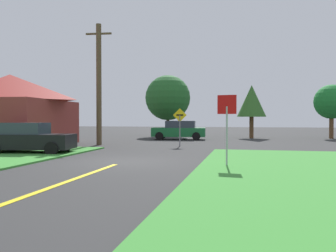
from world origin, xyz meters
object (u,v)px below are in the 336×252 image
oak_tree_left (332,102)px  oak_tree_right (168,98)px  parked_car_near_building (28,138)px  pine_tree_center (252,101)px  stop_sign (227,117)px  car_approaching_junction (179,130)px  barn (10,110)px  utility_pole_mid (99,83)px  direction_sign (180,123)px

oak_tree_left → oak_tree_right: (-15.29, 0.54, 0.59)m
parked_car_near_building → pine_tree_center: bearing=48.4°
pine_tree_center → stop_sign: bearing=-93.4°
car_approaching_junction → oak_tree_left: bearing=-166.8°
parked_car_near_building → oak_tree_right: size_ratio=0.75×
parked_car_near_building → oak_tree_left: size_ratio=0.94×
pine_tree_center → barn: 20.40m
parked_car_near_building → pine_tree_center: size_ratio=0.94×
utility_pole_mid → direction_sign: size_ratio=3.32×
stop_sign → direction_sign: size_ratio=1.09×
oak_tree_right → car_approaching_junction: bearing=-67.0°
car_approaching_junction → oak_tree_left: oak_tree_left is taller
utility_pole_mid → stop_sign: bearing=-45.7°
direction_sign → oak_tree_right: (-3.47, 12.12, 2.35)m
barn → oak_tree_left: bearing=30.1°
stop_sign → utility_pole_mid: bearing=-37.5°
barn → pine_tree_center: bearing=37.9°
utility_pole_mid → direction_sign: 6.29m
stop_sign → direction_sign: bearing=-61.3°
oak_tree_left → oak_tree_right: oak_tree_right is taller
parked_car_near_building → utility_pole_mid: bearing=72.2°
parked_car_near_building → stop_sign: bearing=-23.5°
car_approaching_junction → pine_tree_center: (6.15, 3.42, 2.60)m
oak_tree_left → parked_car_near_building: bearing=-136.0°
car_approaching_junction → utility_pole_mid: utility_pole_mid is taller
car_approaching_junction → direction_sign: direction_sign is taller
direction_sign → pine_tree_center: bearing=66.0°
utility_pole_mid → barn: utility_pole_mid is taller
pine_tree_center → oak_tree_right: size_ratio=0.79×
oak_tree_left → direction_sign: bearing=-135.6°
direction_sign → utility_pole_mid: bearing=-179.8°
stop_sign → car_approaching_junction: (-4.94, 16.71, -1.11)m
pine_tree_center → oak_tree_left: bearing=7.4°
direction_sign → oak_tree_left: oak_tree_left is taller
stop_sign → direction_sign: 10.12m
parked_car_near_building → utility_pole_mid: 7.41m
parked_car_near_building → utility_pole_mid: utility_pole_mid is taller
oak_tree_left → barn: (-23.14, -13.42, -0.92)m
pine_tree_center → oak_tree_right: (-8.22, 1.46, 0.50)m
pine_tree_center → parked_car_near_building: bearing=-124.1°
parked_car_near_building → direction_sign: size_ratio=1.84×
stop_sign → oak_tree_left: oak_tree_left is taller
car_approaching_junction → stop_sign: bearing=101.5°
oak_tree_right → direction_sign: bearing=-74.0°
barn → oak_tree_right: bearing=60.6°
car_approaching_junction → oak_tree_right: bearing=-71.9°
stop_sign → pine_tree_center: size_ratio=0.56×
stop_sign → oak_tree_left: (8.27, 21.06, 1.41)m
direction_sign → oak_tree_right: oak_tree_right is taller
parked_car_near_building → oak_tree_right: (3.39, 18.60, 3.10)m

